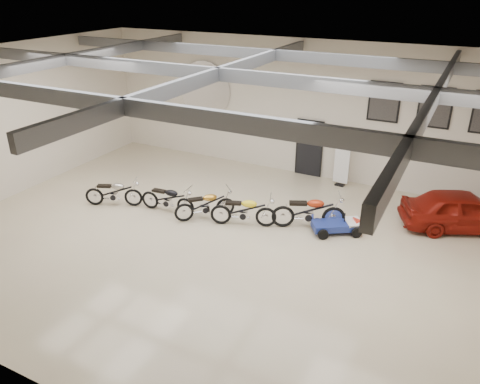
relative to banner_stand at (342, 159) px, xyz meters
The scene contains 18 objects.
floor 5.90m from the banner_stand, 108.96° to the right, with size 16.00×12.00×0.01m, color beige.
ceiling 7.05m from the banner_stand, 108.96° to the right, with size 16.00×12.00×0.01m, color slate.
back_wall 2.46m from the banner_stand, 165.18° to the left, with size 16.00×0.02×5.00m, color beige.
left_wall 11.41m from the banner_stand, 150.92° to the right, with size 0.02×12.00×5.00m, color beige.
ceiling_beams 6.91m from the banner_stand, 108.96° to the right, with size 15.80×11.80×0.32m, color #5A5D62, non-canonical shape.
door 1.46m from the banner_stand, 162.05° to the left, with size 0.92×0.08×2.10m, color black.
logo_plaque 6.17m from the banner_stand, behind, with size 2.30×0.06×1.16m, color silver, non-canonical shape.
poster_left 2.41m from the banner_stand, 22.50° to the left, with size 1.05×0.08×1.35m, color black, non-canonical shape.
poster_mid 3.45m from the banner_stand, ahead, with size 1.05×0.08×1.35m, color black, non-canonical shape.
oil_sign 0.82m from the banner_stand, 88.66° to the left, with size 0.72×0.10×0.72m, color white, non-canonical shape.
banner_stand is the anchor object (origin of this frame).
motorcycle_silver 7.98m from the banner_stand, 141.16° to the right, with size 1.86×0.58×0.97m, color silver, non-canonical shape.
motorcycle_black 6.34m from the banner_stand, 133.57° to the right, with size 1.86×0.58×0.97m, color silver, non-canonical shape.
motorcycle_gold 5.40m from the banner_stand, 124.57° to the right, with size 1.88×0.58×0.98m, color silver, non-canonical shape.
motorcycle_yellow 4.67m from the banner_stand, 112.68° to the right, with size 1.97×0.61×1.02m, color silver, non-canonical shape.
motorcycle_red 3.55m from the banner_stand, 89.83° to the right, with size 2.16×0.67×1.12m, color silver, non-canonical shape.
go_kart 3.57m from the banner_stand, 73.39° to the right, with size 1.77×0.79×0.64m, color navy, non-canonical shape.
vintage_car 4.39m from the banner_stand, 20.05° to the right, with size 3.54×1.43×1.21m, color maroon.
Camera 1 is at (5.71, -10.02, 6.88)m, focal length 35.00 mm.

